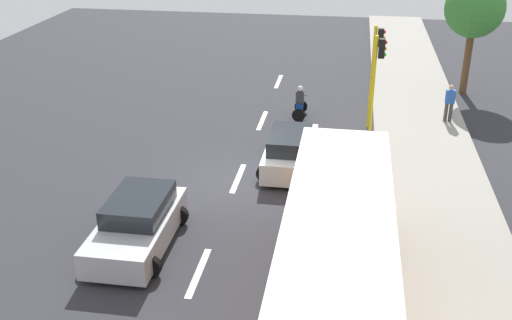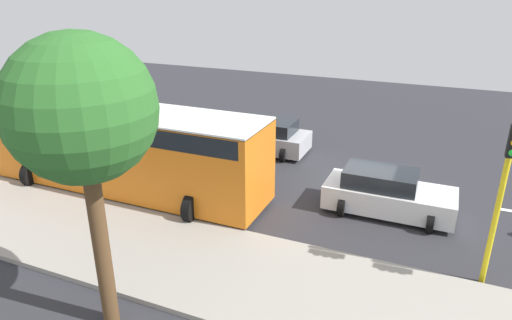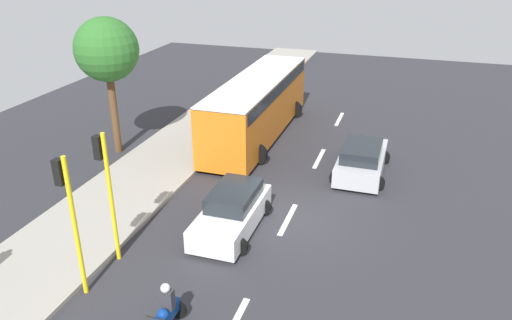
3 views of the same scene
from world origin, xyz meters
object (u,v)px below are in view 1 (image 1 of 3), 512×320
Objects in this scene: car_silver at (137,224)px; city_bus at (336,271)px; traffic_light_midblock at (376,75)px; motorcycle at (300,104)px; car_white at (291,150)px; pedestrian_near_signal at (450,102)px; traffic_light_corner at (375,62)px; street_tree_north at (475,9)px.

car_silver is 6.78m from city_bus.
traffic_light_midblock is (6.96, 9.05, 2.22)m from car_silver.
traffic_light_midblock is (3.21, -2.54, 2.29)m from motorcycle.
motorcycle is (-0.15, 5.47, -0.07)m from car_white.
car_white is 5.47m from motorcycle.
car_silver is 15.65m from pedestrian_near_signal.
car_white is 9.53m from city_bus.
pedestrian_near_signal is 3.97m from traffic_light_corner.
city_bus is (2.01, -9.25, 1.14)m from car_white.
pedestrian_near_signal is at bearing 48.57° from car_silver.
traffic_light_midblock is (-3.39, -2.69, 1.87)m from pedestrian_near_signal.
traffic_light_corner is (6.96, 10.87, 2.22)m from car_silver.
pedestrian_near_signal is (6.45, 5.61, 0.35)m from car_white.
traffic_light_midblock is at bearing -122.72° from street_tree_north.
pedestrian_near_signal is at bearing 38.37° from traffic_light_midblock.
street_tree_north reaches higher than pedestrian_near_signal.
car_silver is at bearing -122.63° from traffic_light_corner.
traffic_light_midblock reaches higher than pedestrian_near_signal.
traffic_light_midblock reaches higher than car_white.
city_bus is at bearing -27.89° from car_silver.
street_tree_north is at bearing 57.28° from traffic_light_midblock.
car_silver is 2.81× the size of motorcycle.
car_white is at bearing -122.78° from traffic_light_corner.
car_silver is 7.26m from car_white.
traffic_light_corner is (1.05, 14.00, 1.08)m from city_bus.
city_bus is 2.44× the size of traffic_light_corner.
city_bus is 12.27m from traffic_light_midblock.
pedestrian_near_signal is 5.84m from street_tree_north.
traffic_light_midblock is at bearing 85.06° from city_bus.
street_tree_north is at bearing 73.50° from city_bus.
car_white is 8.56m from pedestrian_near_signal.
traffic_light_corner is 1.83m from traffic_light_midblock.
car_white is at bearing -138.99° from pedestrian_near_signal.
motorcycle reaches higher than car_silver.
motorcycle is at bearing 72.07° from car_silver.
motorcycle is 0.34× the size of traffic_light_midblock.
traffic_light_corner reaches higher than car_silver.
city_bus reaches higher than pedestrian_near_signal.
car_white is 0.94× the size of traffic_light_corner.
motorcycle is at bearing 91.60° from car_white.
car_white is 6.07m from traffic_light_corner.
car_silver is 0.96× the size of traffic_light_corner.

